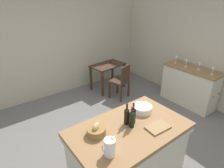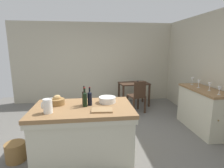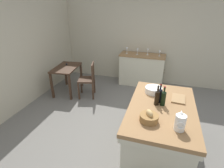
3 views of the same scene
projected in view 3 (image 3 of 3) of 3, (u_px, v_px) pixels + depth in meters
ground_plane at (127, 131)px, 3.44m from camera, size 6.76×6.76×0.00m
wall_back at (4, 56)px, 3.59m from camera, size 5.32×0.12×2.60m
wall_right at (149, 39)px, 5.14m from camera, size 0.12×5.20×2.60m
island_table at (159, 127)px, 2.83m from camera, size 1.60×0.98×0.87m
side_cabinet at (142, 70)px, 5.23m from camera, size 0.52×1.30×0.93m
writing_desk at (67, 71)px, 4.72m from camera, size 0.96×0.66×0.78m
wooden_chair at (89, 79)px, 4.54m from camera, size 0.50×0.50×0.91m
pitcher at (180, 123)px, 2.13m from camera, size 0.17×0.13×0.25m
wash_bowl at (154, 90)px, 3.04m from camera, size 0.29×0.29×0.10m
bread_basket at (149, 117)px, 2.31m from camera, size 0.24×0.24×0.17m
cutting_board at (178, 99)px, 2.85m from camera, size 0.33×0.22×0.02m
wine_bottle_dark at (160, 95)px, 2.72m from camera, size 0.07×0.07×0.31m
wine_bottle_amber at (157, 97)px, 2.65m from camera, size 0.07×0.07×0.32m
wine_bottle_green at (163, 98)px, 2.64m from camera, size 0.07×0.07×0.32m
wine_glass_far_left at (160, 52)px, 4.84m from camera, size 0.07×0.07×0.16m
wine_glass_left at (148, 51)px, 4.95m from camera, size 0.07×0.07×0.17m
wine_glass_middle at (137, 50)px, 4.97m from camera, size 0.07×0.07×0.18m
wine_glass_right at (127, 49)px, 5.09m from camera, size 0.07×0.07×0.18m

